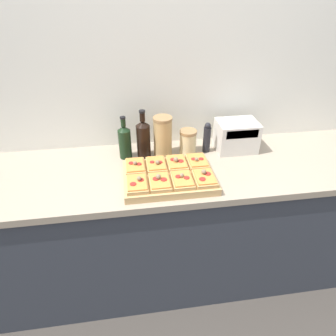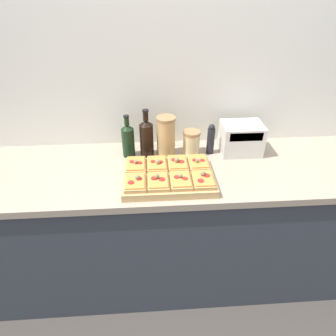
{
  "view_description": "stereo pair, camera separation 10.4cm",
  "coord_description": "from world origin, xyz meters",
  "px_view_note": "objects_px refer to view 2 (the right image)",
  "views": [
    {
      "loc": [
        -0.25,
        -1.11,
        1.84
      ],
      "look_at": [
        -0.05,
        0.23,
        0.96
      ],
      "focal_mm": 32.0,
      "sensor_mm": 36.0,
      "label": 1
    },
    {
      "loc": [
        -0.14,
        -1.12,
        1.84
      ],
      "look_at": [
        -0.05,
        0.23,
        0.96
      ],
      "focal_mm": 32.0,
      "sensor_mm": 36.0,
      "label": 2
    }
  ],
  "objects_px": {
    "grain_jar_short": "(191,142)",
    "wine_bottle": "(147,137)",
    "pepper_mill": "(211,139)",
    "grain_jar_tall": "(166,136)",
    "toaster_oven": "(241,138)",
    "olive_oil_bottle": "(128,140)",
    "cutting_board": "(168,177)"
  },
  "relations": [
    {
      "from": "grain_jar_tall",
      "to": "pepper_mill",
      "type": "relative_size",
      "value": 1.27
    },
    {
      "from": "olive_oil_bottle",
      "to": "grain_jar_tall",
      "type": "relative_size",
      "value": 1.07
    },
    {
      "from": "grain_jar_short",
      "to": "wine_bottle",
      "type": "bearing_deg",
      "value": -180.0
    },
    {
      "from": "olive_oil_bottle",
      "to": "pepper_mill",
      "type": "height_order",
      "value": "olive_oil_bottle"
    },
    {
      "from": "toaster_oven",
      "to": "wine_bottle",
      "type": "bearing_deg",
      "value": 179.92
    },
    {
      "from": "olive_oil_bottle",
      "to": "toaster_oven",
      "type": "height_order",
      "value": "olive_oil_bottle"
    },
    {
      "from": "olive_oil_bottle",
      "to": "pepper_mill",
      "type": "bearing_deg",
      "value": 0.0
    },
    {
      "from": "wine_bottle",
      "to": "pepper_mill",
      "type": "relative_size",
      "value": 1.53
    },
    {
      "from": "pepper_mill",
      "to": "toaster_oven",
      "type": "height_order",
      "value": "pepper_mill"
    },
    {
      "from": "pepper_mill",
      "to": "toaster_oven",
      "type": "relative_size",
      "value": 0.72
    },
    {
      "from": "grain_jar_tall",
      "to": "grain_jar_short",
      "type": "distance_m",
      "value": 0.16
    },
    {
      "from": "olive_oil_bottle",
      "to": "wine_bottle",
      "type": "height_order",
      "value": "wine_bottle"
    },
    {
      "from": "cutting_board",
      "to": "wine_bottle",
      "type": "height_order",
      "value": "wine_bottle"
    },
    {
      "from": "grain_jar_tall",
      "to": "toaster_oven",
      "type": "height_order",
      "value": "grain_jar_tall"
    },
    {
      "from": "cutting_board",
      "to": "olive_oil_bottle",
      "type": "distance_m",
      "value": 0.37
    },
    {
      "from": "cutting_board",
      "to": "pepper_mill",
      "type": "xyz_separation_m",
      "value": [
        0.28,
        0.28,
        0.08
      ]
    },
    {
      "from": "grain_jar_tall",
      "to": "grain_jar_short",
      "type": "height_order",
      "value": "grain_jar_tall"
    },
    {
      "from": "olive_oil_bottle",
      "to": "wine_bottle",
      "type": "distance_m",
      "value": 0.11
    },
    {
      "from": "cutting_board",
      "to": "olive_oil_bottle",
      "type": "bearing_deg",
      "value": 128.27
    },
    {
      "from": "olive_oil_bottle",
      "to": "grain_jar_short",
      "type": "bearing_deg",
      "value": -0.0
    },
    {
      "from": "pepper_mill",
      "to": "olive_oil_bottle",
      "type": "bearing_deg",
      "value": 180.0
    },
    {
      "from": "olive_oil_bottle",
      "to": "pepper_mill",
      "type": "xyz_separation_m",
      "value": [
        0.5,
        0.0,
        -0.01
      ]
    },
    {
      "from": "grain_jar_short",
      "to": "pepper_mill",
      "type": "xyz_separation_m",
      "value": [
        0.12,
        0.0,
        0.02
      ]
    },
    {
      "from": "grain_jar_tall",
      "to": "grain_jar_short",
      "type": "xyz_separation_m",
      "value": [
        0.16,
        0.0,
        -0.05
      ]
    },
    {
      "from": "cutting_board",
      "to": "grain_jar_tall",
      "type": "height_order",
      "value": "grain_jar_tall"
    },
    {
      "from": "olive_oil_bottle",
      "to": "toaster_oven",
      "type": "bearing_deg",
      "value": -0.07
    },
    {
      "from": "pepper_mill",
      "to": "grain_jar_tall",
      "type": "bearing_deg",
      "value": -180.0
    },
    {
      "from": "grain_jar_tall",
      "to": "toaster_oven",
      "type": "distance_m",
      "value": 0.46
    },
    {
      "from": "wine_bottle",
      "to": "pepper_mill",
      "type": "distance_m",
      "value": 0.39
    },
    {
      "from": "pepper_mill",
      "to": "wine_bottle",
      "type": "bearing_deg",
      "value": -180.0
    },
    {
      "from": "cutting_board",
      "to": "grain_jar_short",
      "type": "relative_size",
      "value": 3.21
    },
    {
      "from": "olive_oil_bottle",
      "to": "grain_jar_tall",
      "type": "xyz_separation_m",
      "value": [
        0.23,
        -0.0,
        0.02
      ]
    }
  ]
}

